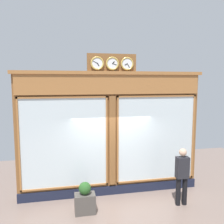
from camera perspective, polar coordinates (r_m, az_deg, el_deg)
shop_facade at (r=7.67m, az=-0.19°, el=-4.97°), size 5.87×0.42×4.42m
pedestrian at (r=7.49m, az=16.20°, el=-13.88°), size 0.37×0.24×1.69m
planter_box at (r=7.11m, az=-6.38°, el=-20.65°), size 0.56×0.36×0.54m
planter_shrub at (r=6.92m, az=-6.43°, el=-17.43°), size 0.34×0.34×0.34m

